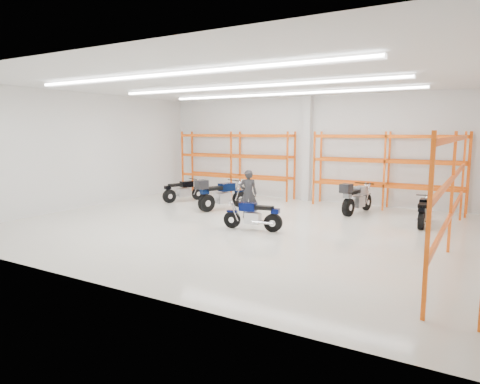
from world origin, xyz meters
The scene contains 12 objects.
ground centered at (0.00, 0.00, 0.00)m, with size 14.00×14.00×0.00m, color silver.
room_shell centered at (0.00, 0.03, 3.28)m, with size 14.02×12.02×4.51m.
motorcycle_main centered at (0.77, -0.32, 0.43)m, with size 1.89×0.63×0.93m.
motorcycle_back_a centered at (-4.52, 2.86, 0.45)m, with size 0.96×1.85×0.96m.
motorcycle_back_b centered at (-2.05, 2.00, 0.58)m, with size 1.12×2.30×1.21m.
motorcycle_back_c centered at (2.68, 3.85, 0.56)m, with size 0.82×2.29×1.18m.
motorcycle_back_d centered at (5.12, 2.93, 0.44)m, with size 0.63×1.90×0.93m.
standing_man centered at (-0.37, 1.28, 0.84)m, with size 0.61×0.40×1.69m, color black.
structural_column centered at (0.00, 5.82, 2.25)m, with size 0.32×0.32×4.50m, color white.
pallet_racking_back_left centered at (-3.40, 5.48, 1.79)m, with size 5.67×0.87×3.00m.
pallet_racking_back_right centered at (3.40, 5.48, 1.79)m, with size 5.67×0.87×3.00m.
pallet_racking_side centered at (6.48, 0.00, 1.81)m, with size 0.87×9.07×3.00m.
Camera 1 is at (6.84, -11.56, 2.98)m, focal length 32.00 mm.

